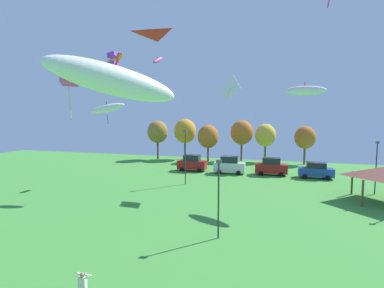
% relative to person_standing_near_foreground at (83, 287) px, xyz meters
% --- Properties ---
extents(person_standing_near_foreground, '(0.52, 0.50, 1.74)m').
position_rel_person_standing_near_foreground_xyz_m(person_standing_near_foreground, '(0.00, 0.00, 0.00)').
color(person_standing_near_foreground, black).
rests_on(person_standing_near_foreground, ground).
extents(kite_flying_0, '(1.75, 1.72, 4.80)m').
position_rel_person_standing_near_foreground_xyz_m(kite_flying_0, '(-7.93, 9.36, 11.12)').
color(kite_flying_0, '#E54C93').
extents(kite_flying_1, '(4.54, 4.89, 2.28)m').
position_rel_person_standing_near_foreground_xyz_m(kite_flying_1, '(2.01, -0.19, 9.07)').
color(kite_flying_1, white).
extents(kite_flying_2, '(4.27, 2.95, 1.43)m').
position_rel_person_standing_near_foreground_xyz_m(kite_flying_2, '(10.31, 21.14, 10.15)').
color(kite_flying_2, white).
extents(kite_flying_3, '(0.79, 0.72, 2.87)m').
position_rel_person_standing_near_foreground_xyz_m(kite_flying_3, '(-5.58, 12.03, 12.39)').
color(kite_flying_3, purple).
extents(kite_flying_5, '(0.98, 2.52, 1.51)m').
position_rel_person_standing_near_foreground_xyz_m(kite_flying_5, '(-8.44, 28.13, 15.29)').
color(kite_flying_5, '#E54C93').
extents(kite_flying_8, '(3.60, 2.55, 0.79)m').
position_rel_person_standing_near_foreground_xyz_m(kite_flying_8, '(-5.42, 21.25, 14.77)').
color(kite_flying_8, red).
extents(kite_flying_9, '(4.64, 2.61, 3.32)m').
position_rel_person_standing_near_foreground_xyz_m(kite_flying_9, '(-14.24, 26.07, 15.05)').
color(kite_flying_9, orange).
extents(kite_flying_10, '(2.60, 1.82, 3.02)m').
position_rel_person_standing_near_foreground_xyz_m(kite_flying_10, '(2.44, 23.74, 10.82)').
color(kite_flying_10, white).
extents(kite_flying_11, '(3.95, 1.98, 2.48)m').
position_rel_person_standing_near_foreground_xyz_m(kite_flying_11, '(-10.01, 17.90, 8.47)').
color(kite_flying_11, white).
extents(parked_car_leftmost, '(4.50, 2.06, 2.54)m').
position_rel_person_standing_near_foreground_xyz_m(parked_car_leftmost, '(-5.20, 33.65, 0.26)').
color(parked_car_leftmost, maroon).
rests_on(parked_car_leftmost, ground).
extents(parked_car_second_from_left, '(4.65, 2.10, 2.61)m').
position_rel_person_standing_near_foreground_xyz_m(parked_car_second_from_left, '(0.82, 33.23, 0.29)').
color(parked_car_second_from_left, silver).
rests_on(parked_car_second_from_left, ground).
extents(parked_car_third_from_left, '(4.61, 2.10, 2.56)m').
position_rel_person_standing_near_foreground_xyz_m(parked_car_third_from_left, '(6.85, 33.93, 0.27)').
color(parked_car_third_from_left, maroon).
rests_on(parked_car_third_from_left, ground).
extents(parked_car_rightmost_in_row, '(4.66, 2.04, 2.23)m').
position_rel_person_standing_near_foreground_xyz_m(parked_car_rightmost_in_row, '(12.87, 33.39, 0.12)').
color(parked_car_rightmost_in_row, '#234299').
rests_on(parked_car_rightmost_in_row, ground).
extents(park_pavilion, '(6.01, 6.06, 3.60)m').
position_rel_person_standing_near_foreground_xyz_m(park_pavilion, '(18.11, 23.01, 2.10)').
color(park_pavilion, brown).
rests_on(park_pavilion, ground).
extents(light_post_0, '(0.36, 0.20, 6.94)m').
position_rel_person_standing_near_foreground_xyz_m(light_post_0, '(-3.29, 24.58, 2.89)').
color(light_post_0, '#2D2D33').
rests_on(light_post_0, ground).
extents(light_post_1, '(0.36, 0.20, 5.89)m').
position_rel_person_standing_near_foreground_xyz_m(light_post_1, '(18.24, 26.13, 2.36)').
color(light_post_1, '#2D2D33').
rests_on(light_post_1, ground).
extents(light_post_3, '(0.36, 0.20, 5.62)m').
position_rel_person_standing_near_foreground_xyz_m(light_post_3, '(4.19, 9.39, 2.22)').
color(light_post_3, '#2D2D33').
rests_on(light_post_3, ground).
extents(treeline_tree_0, '(4.03, 4.03, 7.67)m').
position_rel_person_standing_near_foreground_xyz_m(treeline_tree_0, '(-15.50, 43.91, 4.44)').
color(treeline_tree_0, brown).
rests_on(treeline_tree_0, ground).
extents(treeline_tree_1, '(4.37, 4.37, 8.00)m').
position_rel_person_standing_near_foreground_xyz_m(treeline_tree_1, '(-10.34, 45.67, 4.59)').
color(treeline_tree_1, brown).
rests_on(treeline_tree_1, ground).
extents(treeline_tree_2, '(3.96, 3.96, 6.91)m').
position_rel_person_standing_near_foreground_xyz_m(treeline_tree_2, '(-5.15, 43.83, 3.73)').
color(treeline_tree_2, brown).
rests_on(treeline_tree_2, ground).
extents(treeline_tree_3, '(4.26, 4.26, 7.80)m').
position_rel_person_standing_near_foreground_xyz_m(treeline_tree_3, '(0.78, 46.60, 4.45)').
color(treeline_tree_3, brown).
rests_on(treeline_tree_3, ground).
extents(treeline_tree_4, '(3.84, 3.84, 7.11)m').
position_rel_person_standing_near_foreground_xyz_m(treeline_tree_4, '(5.20, 46.68, 3.99)').
color(treeline_tree_4, brown).
rests_on(treeline_tree_4, ground).
extents(treeline_tree_5, '(3.65, 3.65, 6.81)m').
position_rel_person_standing_near_foreground_xyz_m(treeline_tree_5, '(12.09, 45.51, 3.80)').
color(treeline_tree_5, brown).
rests_on(treeline_tree_5, ground).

